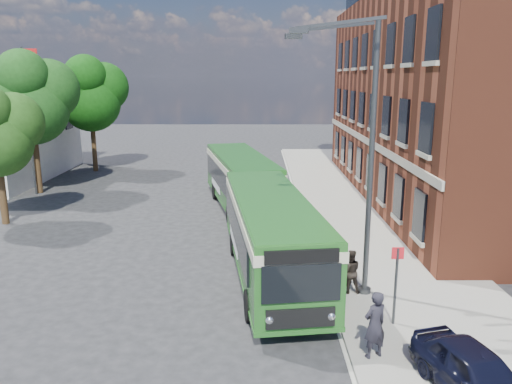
{
  "coord_description": "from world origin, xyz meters",
  "views": [
    {
      "loc": [
        1.59,
        -17.73,
        7.3
      ],
      "look_at": [
        1.5,
        4.17,
        2.2
      ],
      "focal_mm": 35.0,
      "sensor_mm": 36.0,
      "label": 1
    }
  ],
  "objects_px": {
    "bus_rear": "(241,176)",
    "parked_car": "(476,374)",
    "bus_front": "(271,229)",
    "street_lamp": "(360,157)"
  },
  "relations": [
    {
      "from": "bus_rear",
      "to": "parked_car",
      "type": "distance_m",
      "value": 18.5
    },
    {
      "from": "bus_front",
      "to": "parked_car",
      "type": "distance_m",
      "value": 8.75
    },
    {
      "from": "bus_front",
      "to": "parked_car",
      "type": "height_order",
      "value": "bus_front"
    },
    {
      "from": "bus_front",
      "to": "bus_rear",
      "type": "relative_size",
      "value": 1.03
    },
    {
      "from": "street_lamp",
      "to": "bus_front",
      "type": "distance_m",
      "value": 4.42
    },
    {
      "from": "bus_front",
      "to": "bus_rear",
      "type": "height_order",
      "value": "same"
    },
    {
      "from": "street_lamp",
      "to": "bus_front",
      "type": "height_order",
      "value": "street_lamp"
    },
    {
      "from": "bus_front",
      "to": "parked_car",
      "type": "bearing_deg",
      "value": -59.25
    },
    {
      "from": "street_lamp",
      "to": "bus_rear",
      "type": "bearing_deg",
      "value": 109.69
    },
    {
      "from": "bus_rear",
      "to": "parked_car",
      "type": "relative_size",
      "value": 2.93
    }
  ]
}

